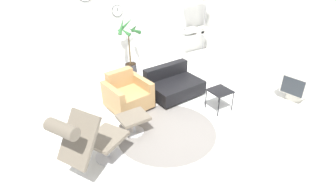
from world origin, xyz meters
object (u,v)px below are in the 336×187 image
object	(u,v)px
armchair_red	(127,95)
potted_plant	(130,50)
ottoman	(134,120)
crt_television	(297,85)
side_table	(220,92)
couch_low	(173,85)
lounge_chair	(87,138)
shelf_unit	(198,23)

from	to	relation	value
armchair_red	potted_plant	xyz separation A→B (m)	(0.87, 1.61, 0.35)
ottoman	crt_television	size ratio (longest dim) A/B	0.86
side_table	potted_plant	world-z (taller)	potted_plant
crt_television	couch_low	bearing A→B (deg)	42.43
armchair_red	potted_plant	bearing A→B (deg)	-124.57
ottoman	lounge_chair	bearing A→B (deg)	-152.05
side_table	crt_television	distance (m)	1.86
armchair_red	couch_low	bearing A→B (deg)	171.17
ottoman	side_table	xyz separation A→B (m)	(1.90, -0.27, 0.12)
crt_television	potted_plant	world-z (taller)	potted_plant
lounge_chair	shelf_unit	distance (m)	5.66
ottoman	crt_television	distance (m)	3.76
lounge_chair	ottoman	bearing A→B (deg)	90.00
lounge_chair	ottoman	size ratio (longest dim) A/B	2.30
lounge_chair	ottoman	distance (m)	1.18
lounge_chair	potted_plant	distance (m)	3.70
lounge_chair	armchair_red	distance (m)	1.94
potted_plant	shelf_unit	distance (m)	2.52
couch_low	shelf_unit	distance (m)	2.98
ottoman	potted_plant	bearing A→B (deg)	64.94
couch_low	armchair_red	bearing A→B (deg)	-6.03
side_table	shelf_unit	xyz separation A→B (m)	(1.76, 2.96, 0.57)
ottoman	couch_low	bearing A→B (deg)	29.52
ottoman	side_table	world-z (taller)	side_table
lounge_chair	armchair_red	world-z (taller)	lounge_chair
couch_low	crt_television	world-z (taller)	couch_low
ottoman	potted_plant	world-z (taller)	potted_plant
couch_low	potted_plant	bearing A→B (deg)	-83.45
couch_low	crt_television	size ratio (longest dim) A/B	1.97
ottoman	side_table	distance (m)	1.92
side_table	ottoman	bearing A→B (deg)	171.99
lounge_chair	crt_television	world-z (taller)	lounge_chair
armchair_red	crt_television	bearing A→B (deg)	145.92
ottoman	side_table	bearing A→B (deg)	-8.01
lounge_chair	side_table	world-z (taller)	lounge_chair
shelf_unit	side_table	bearing A→B (deg)	-120.66
shelf_unit	lounge_chair	bearing A→B (deg)	-145.25
armchair_red	shelf_unit	xyz separation A→B (m)	(3.36, 1.82, 0.68)
armchair_red	shelf_unit	distance (m)	3.88
couch_low	shelf_unit	xyz separation A→B (m)	(2.20, 1.87, 0.74)
lounge_chair	crt_television	distance (m)	4.66
lounge_chair	side_table	bearing A→B (deg)	67.16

